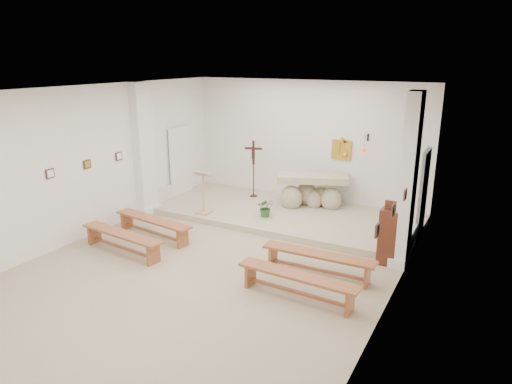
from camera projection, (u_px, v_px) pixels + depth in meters
The scene contains 27 objects.
ground at pixel (210, 267), 9.24m from camera, with size 7.00×10.00×0.00m, color tan.
wall_left at pixel (79, 165), 10.34m from camera, with size 0.02×10.00×3.50m, color white.
wall_right at pixel (392, 212), 7.15m from camera, with size 0.02×10.00×3.50m, color white.
wall_back at pixel (306, 143), 12.95m from camera, with size 7.00×0.02×3.50m, color white.
ceiling at pixel (204, 91), 8.25m from camera, with size 7.00×10.00×0.02m, color silver.
sanctuary_platform at pixel (283, 214), 12.17m from camera, with size 6.98×3.00×0.15m, color #BEAA92.
pilaster_left at pixel (144, 150), 11.97m from camera, with size 0.26×0.55×3.50m, color white.
pilaster_right at pixel (408, 182), 8.90m from camera, with size 0.26×0.55×3.50m, color white.
gold_wall_relief at pixel (341, 150), 12.48m from camera, with size 0.55×0.04×0.55m, color gold.
sanctuary_lamp at pixel (365, 148), 11.90m from camera, with size 0.11×0.36×0.44m.
station_frame_left_front at pixel (50, 173), 9.66m from camera, with size 0.03×0.20×0.20m, color #41281D.
station_frame_left_mid at pixel (87, 164), 10.51m from camera, with size 0.03×0.20×0.20m, color #41281D.
station_frame_left_rear at pixel (119, 156), 11.35m from camera, with size 0.03×0.20×0.20m, color #41281D.
station_frame_right_front at pixel (377, 230), 6.50m from camera, with size 0.03×0.20×0.20m, color #41281D.
station_frame_right_mid at pixel (393, 210), 7.34m from camera, with size 0.03×0.20×0.20m, color #41281D.
station_frame_right_rear at pixel (405, 194), 8.18m from camera, with size 0.03×0.20×0.20m, color #41281D.
radiator_left at pixel (162, 197), 13.01m from camera, with size 0.10×0.85×0.52m, color silver.
radiator_right at pixel (411, 241), 9.88m from camera, with size 0.10×0.85×0.52m, color silver.
altar at pixel (311, 193), 12.46m from camera, with size 2.02×1.38×0.97m.
lectern at pixel (203, 192), 11.82m from camera, with size 0.45×0.39×1.17m.
crucifix_stand at pixel (253, 165), 13.16m from camera, with size 0.49×0.22×1.66m.
potted_plant at pixel (266, 207), 11.68m from camera, with size 0.44×0.38×0.49m, color #2B5823.
donation_pedestal at pixel (388, 236), 9.26m from camera, with size 0.37×0.37×1.35m.
bench_left_front at pixel (153, 223), 10.67m from camera, with size 2.26×0.65×0.47m.
bench_right_front at pixel (318, 259), 8.79m from camera, with size 2.24×0.40×0.47m.
bench_left_second at pixel (122, 238), 9.82m from camera, with size 2.26×0.60×0.47m.
bench_right_second at pixel (297, 280), 7.94m from camera, with size 2.24×0.46×0.47m.
Camera 1 is at (4.83, -6.97, 4.08)m, focal length 32.00 mm.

